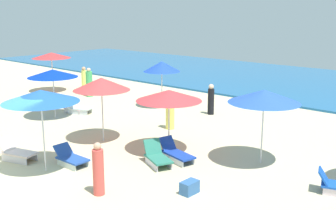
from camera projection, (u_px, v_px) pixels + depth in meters
ocean at (303, 83)px, 29.41m from camera, size 60.00×14.66×0.12m
umbrella_0 at (101, 84)px, 16.18m from camera, size 2.24×2.24×2.56m
umbrella_1 at (264, 96)px, 13.74m from camera, size 2.40×2.40×2.56m
umbrella_2 at (41, 96)px, 13.03m from camera, size 2.42×2.42×2.69m
lounge_chair_2_0 at (71, 158)px, 14.04m from camera, size 1.26×0.64×0.64m
lounge_chair_2_1 at (17, 152)px, 14.47m from camera, size 1.45×0.98×0.79m
umbrella_3 at (162, 67)px, 21.91m from camera, size 1.95×1.95×2.46m
umbrella_5 at (53, 73)px, 19.75m from camera, size 2.38×2.38×2.36m
lounge_chair_5_0 at (74, 108)px, 21.22m from camera, size 1.35×0.80×0.59m
lounge_chair_5_1 at (78, 108)px, 21.00m from camera, size 1.45×1.10×0.68m
umbrella_8 at (169, 95)px, 14.88m from camera, size 2.39×2.39×2.34m
lounge_chair_8_0 at (157, 157)px, 14.03m from camera, size 1.38×1.05×0.78m
lounge_chair_8_1 at (176, 153)px, 14.47m from camera, size 1.53×0.85×0.72m
umbrella_9 at (51, 55)px, 25.91m from camera, size 2.38×2.38×2.51m
beachgoer_0 at (84, 79)px, 26.96m from camera, size 0.46×0.46×1.52m
beachgoer_1 at (89, 83)px, 24.91m from camera, size 0.52×0.52×1.74m
beachgoer_2 at (98, 170)px, 11.70m from camera, size 0.33×0.33×1.55m
beachgoer_3 at (170, 112)px, 18.17m from camera, size 0.50×0.50×1.60m
beachgoer_4 at (211, 100)px, 20.70m from camera, size 0.44×0.44×1.53m
cooler_box_0 at (189, 187)px, 11.88m from camera, size 0.35×0.54×0.37m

